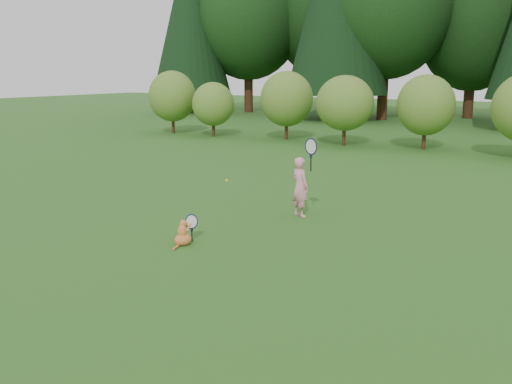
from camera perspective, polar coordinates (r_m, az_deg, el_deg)
The scene contains 5 objects.
ground at distance 9.75m, azimuth -3.48°, elevation -4.73°, with size 100.00×100.00×0.00m, color #215417.
shrub_row at distance 21.37m, azimuth 17.12°, elevation 7.70°, with size 28.00×3.00×2.80m, color #4F7624, non-canonical shape.
child at distance 11.15m, azimuth 4.45°, elevation 0.65°, with size 0.69×0.43×1.76m.
cat at distance 9.45m, azimuth -7.29°, elevation -3.94°, with size 0.33×0.62×0.59m.
tennis_ball at distance 11.74m, azimuth -2.95°, elevation 1.14°, with size 0.07×0.07×0.07m.
Camera 1 is at (5.40, -7.63, 2.80)m, focal length 40.00 mm.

